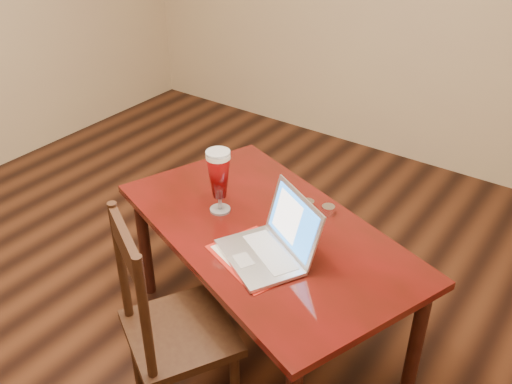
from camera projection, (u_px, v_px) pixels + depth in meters
The scene contains 3 objects.
ground at pixel (164, 335), 2.89m from camera, with size 5.00×5.00×0.00m, color black.
dining_table at pixel (264, 240), 2.56m from camera, with size 1.62×1.25×0.98m.
dining_chair at pixel (171, 329), 2.27m from camera, with size 0.57×0.56×1.01m.
Camera 1 is at (1.59, -1.42, 2.14)m, focal length 40.00 mm.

